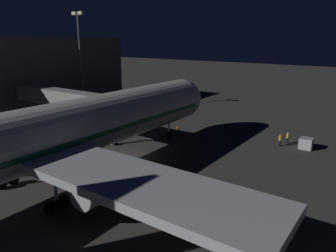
# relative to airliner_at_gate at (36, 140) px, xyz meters

# --- Properties ---
(ground_plane) EXTENTS (320.00, 320.00, 0.00)m
(ground_plane) POSITION_rel_airliner_at_gate_xyz_m (0.00, -12.74, -5.62)
(ground_plane) COLOR #383533
(airliner_at_gate) EXTENTS (48.07, 58.10, 18.37)m
(airliner_at_gate) POSITION_rel_airliner_at_gate_xyz_m (0.00, 0.00, 0.00)
(airliner_at_gate) COLOR silver
(airliner_at_gate) RESTS_ON ground_plane
(jet_bridge) EXTENTS (24.70, 3.40, 7.24)m
(jet_bridge) POSITION_rel_airliner_at_gate_xyz_m (13.10, -15.05, 0.09)
(jet_bridge) COLOR #9E9E99
(jet_bridge) RESTS_ON ground_plane
(apron_floodlight_mast) EXTENTS (2.90, 0.50, 19.89)m
(apron_floodlight_mast) POSITION_rel_airliner_at_gate_xyz_m (25.50, -27.23, 5.79)
(apron_floodlight_mast) COLOR #59595E
(apron_floodlight_mast) RESTS_ON ground_plane
(baggage_container_near_belt) EXTENTS (1.73, 1.64, 1.53)m
(baggage_container_near_belt) POSITION_rel_airliner_at_gate_xyz_m (-18.29, -29.47, -4.86)
(baggage_container_near_belt) COLOR #B7BABF
(baggage_container_near_belt) RESTS_ON ground_plane
(ground_crew_marshaller_fwd) EXTENTS (0.40, 0.40, 1.72)m
(ground_crew_marshaller_fwd) POSITION_rel_airliner_at_gate_xyz_m (-15.52, -30.21, -4.67)
(ground_crew_marshaller_fwd) COLOR black
(ground_crew_marshaller_fwd) RESTS_ON ground_plane
(ground_crew_under_port_wing) EXTENTS (0.40, 0.40, 1.79)m
(ground_crew_under_port_wing) POSITION_rel_airliner_at_gate_xyz_m (-14.96, -28.47, -4.64)
(ground_crew_under_port_wing) COLOR black
(ground_crew_under_port_wing) RESTS_ON ground_plane
(traffic_cone_nose_port) EXTENTS (0.36, 0.36, 0.55)m
(traffic_cone_nose_port) POSITION_rel_airliner_at_gate_xyz_m (-2.20, -27.64, -5.34)
(traffic_cone_nose_port) COLOR orange
(traffic_cone_nose_port) RESTS_ON ground_plane
(traffic_cone_nose_starboard) EXTENTS (0.36, 0.36, 0.55)m
(traffic_cone_nose_starboard) POSITION_rel_airliner_at_gate_xyz_m (2.20, -27.64, -5.34)
(traffic_cone_nose_starboard) COLOR orange
(traffic_cone_nose_starboard) RESTS_ON ground_plane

